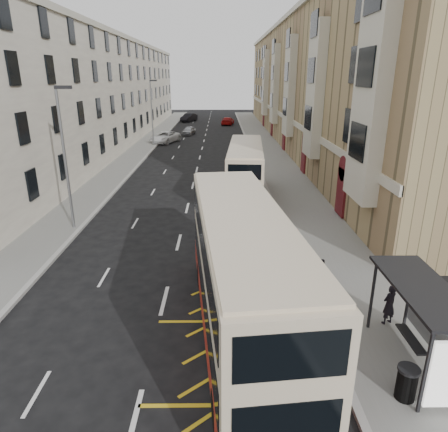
{
  "coord_description": "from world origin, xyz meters",
  "views": [
    {
      "loc": [
        2.31,
        -10.17,
        8.63
      ],
      "look_at": [
        2.46,
        7.04,
        2.56
      ],
      "focal_mm": 32.0,
      "sensor_mm": 36.0,
      "label": 1
    }
  ],
  "objects_px": {
    "street_lamp_far": "(152,109)",
    "car_silver": "(189,131)",
    "bus_shelter": "(431,315)",
    "car_dark": "(189,117)",
    "double_decker_front": "(242,276)",
    "pedestrian_far": "(321,277)",
    "white_van": "(165,137)",
    "car_red": "(228,121)",
    "double_decker_rear": "(245,172)",
    "street_lamp_near": "(65,152)",
    "pedestrian_near": "(389,305)",
    "litter_bin": "(407,383)"
  },
  "relations": [
    {
      "from": "street_lamp_far",
      "to": "car_silver",
      "type": "distance_m",
      "value": 11.51
    },
    {
      "from": "bus_shelter",
      "to": "car_dark",
      "type": "distance_m",
      "value": 72.34
    },
    {
      "from": "double_decker_front",
      "to": "pedestrian_far",
      "type": "height_order",
      "value": "double_decker_front"
    },
    {
      "from": "white_van",
      "to": "double_decker_front",
      "type": "bearing_deg",
      "value": -58.86
    },
    {
      "from": "white_van",
      "to": "car_red",
      "type": "distance_m",
      "value": 22.86
    },
    {
      "from": "street_lamp_far",
      "to": "double_decker_rear",
      "type": "height_order",
      "value": "street_lamp_far"
    },
    {
      "from": "street_lamp_far",
      "to": "car_dark",
      "type": "distance_m",
      "value": 29.24
    },
    {
      "from": "bus_shelter",
      "to": "street_lamp_near",
      "type": "xyz_separation_m",
      "value": [
        -14.69,
        12.39,
        2.5
      ]
    },
    {
      "from": "double_decker_rear",
      "to": "double_decker_front",
      "type": "bearing_deg",
      "value": -89.68
    },
    {
      "from": "street_lamp_far",
      "to": "bus_shelter",
      "type": "bearing_deg",
      "value": -70.88
    },
    {
      "from": "street_lamp_far",
      "to": "double_decker_front",
      "type": "bearing_deg",
      "value": -76.94
    },
    {
      "from": "bus_shelter",
      "to": "car_red",
      "type": "distance_m",
      "value": 66.0
    },
    {
      "from": "street_lamp_far",
      "to": "white_van",
      "type": "xyz_separation_m",
      "value": [
        1.15,
        2.35,
        -3.88
      ]
    },
    {
      "from": "white_van",
      "to": "car_silver",
      "type": "bearing_deg",
      "value": 91.3
    },
    {
      "from": "double_decker_rear",
      "to": "white_van",
      "type": "xyz_separation_m",
      "value": [
        -9.28,
        26.56,
        -1.32
      ]
    },
    {
      "from": "bus_shelter",
      "to": "pedestrian_near",
      "type": "distance_m",
      "value": 2.82
    },
    {
      "from": "car_dark",
      "to": "car_red",
      "type": "relative_size",
      "value": 1.01
    },
    {
      "from": "bus_shelter",
      "to": "pedestrian_far",
      "type": "distance_m",
      "value": 5.07
    },
    {
      "from": "bus_shelter",
      "to": "double_decker_front",
      "type": "bearing_deg",
      "value": 159.11
    },
    {
      "from": "pedestrian_near",
      "to": "car_silver",
      "type": "height_order",
      "value": "pedestrian_near"
    },
    {
      "from": "bus_shelter",
      "to": "car_red",
      "type": "height_order",
      "value": "bus_shelter"
    },
    {
      "from": "car_dark",
      "to": "pedestrian_near",
      "type": "bearing_deg",
      "value": -58.53
    },
    {
      "from": "street_lamp_near",
      "to": "street_lamp_far",
      "type": "relative_size",
      "value": 1.0
    },
    {
      "from": "double_decker_front",
      "to": "street_lamp_near",
      "type": "bearing_deg",
      "value": 126.15
    },
    {
      "from": "street_lamp_near",
      "to": "car_red",
      "type": "distance_m",
      "value": 54.5
    },
    {
      "from": "litter_bin",
      "to": "street_lamp_far",
      "type": "bearing_deg",
      "value": 107.59
    },
    {
      "from": "street_lamp_far",
      "to": "white_van",
      "type": "height_order",
      "value": "street_lamp_far"
    },
    {
      "from": "street_lamp_far",
      "to": "car_silver",
      "type": "relative_size",
      "value": 2.14
    },
    {
      "from": "pedestrian_far",
      "to": "white_van",
      "type": "height_order",
      "value": "pedestrian_far"
    },
    {
      "from": "double_decker_rear",
      "to": "car_silver",
      "type": "relative_size",
      "value": 2.77
    },
    {
      "from": "street_lamp_far",
      "to": "pedestrian_far",
      "type": "distance_m",
      "value": 40.12
    },
    {
      "from": "bus_shelter",
      "to": "car_red",
      "type": "bearing_deg",
      "value": 94.07
    },
    {
      "from": "litter_bin",
      "to": "car_dark",
      "type": "relative_size",
      "value": 0.21
    },
    {
      "from": "car_silver",
      "to": "car_dark",
      "type": "height_order",
      "value": "car_dark"
    },
    {
      "from": "pedestrian_far",
      "to": "bus_shelter",
      "type": "bearing_deg",
      "value": 131.98
    },
    {
      "from": "street_lamp_far",
      "to": "litter_bin",
      "type": "xyz_separation_m",
      "value": [
        13.76,
        -43.41,
        -3.97
      ]
    },
    {
      "from": "car_silver",
      "to": "car_red",
      "type": "distance_m",
      "value": 14.71
    },
    {
      "from": "bus_shelter",
      "to": "litter_bin",
      "type": "bearing_deg",
      "value": -132.47
    },
    {
      "from": "bus_shelter",
      "to": "double_decker_rear",
      "type": "height_order",
      "value": "double_decker_rear"
    },
    {
      "from": "pedestrian_far",
      "to": "white_van",
      "type": "relative_size",
      "value": 0.3
    },
    {
      "from": "car_dark",
      "to": "car_red",
      "type": "bearing_deg",
      "value": -14.33
    },
    {
      "from": "street_lamp_far",
      "to": "white_van",
      "type": "bearing_deg",
      "value": 63.95
    },
    {
      "from": "double_decker_front",
      "to": "street_lamp_far",
      "type": "bearing_deg",
      "value": 97.1
    },
    {
      "from": "white_van",
      "to": "pedestrian_far",
      "type": "bearing_deg",
      "value": -53.73
    },
    {
      "from": "litter_bin",
      "to": "pedestrian_far",
      "type": "bearing_deg",
      "value": 100.85
    },
    {
      "from": "street_lamp_far",
      "to": "car_dark",
      "type": "xyz_separation_m",
      "value": [
        2.42,
        28.89,
        -3.84
      ]
    },
    {
      "from": "bus_shelter",
      "to": "street_lamp_near",
      "type": "relative_size",
      "value": 0.53
    },
    {
      "from": "double_decker_front",
      "to": "car_dark",
      "type": "relative_size",
      "value": 2.44
    },
    {
      "from": "double_decker_front",
      "to": "litter_bin",
      "type": "distance_m",
      "value": 5.61
    },
    {
      "from": "pedestrian_near",
      "to": "car_red",
      "type": "bearing_deg",
      "value": -109.63
    }
  ]
}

